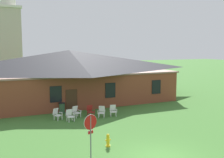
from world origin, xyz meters
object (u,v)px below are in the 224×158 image
lawn_chair_middle (90,110)px  trash_bin (62,108)px  lawn_chair_left_end (76,111)px  fire_hydrant (108,140)px  stop_sign (91,129)px  lawn_chair_right_end (102,111)px  lawn_chair_by_porch (57,114)px  lawn_chair_near_door (70,115)px  lawn_chair_far_side (113,110)px

lawn_chair_middle → trash_bin: (-2.00, 2.09, -0.00)m
lawn_chair_left_end → fire_hydrant: 7.55m
stop_sign → lawn_chair_right_end: 9.67m
fire_hydrant → lawn_chair_right_end: bearing=70.5°
trash_bin → lawn_chair_middle: bearing=-46.3°
lawn_chair_left_end → fire_hydrant: size_ratio=1.21×
lawn_chair_right_end → lawn_chair_middle: bearing=135.6°
stop_sign → lawn_chair_middle: bearing=69.9°
lawn_chair_by_porch → lawn_chair_near_door: size_ratio=1.00×
lawn_chair_far_side → lawn_chair_left_end: bearing=163.7°
stop_sign → lawn_chair_near_door: 8.72m
lawn_chair_right_end → trash_bin: 3.96m
lawn_chair_right_end → trash_bin: bearing=134.2°
lawn_chair_far_side → fire_hydrant: 7.47m
stop_sign → lawn_chair_near_door: bearing=81.1°
lawn_chair_left_end → lawn_chair_middle: bearing=-7.8°
lawn_chair_left_end → stop_sign: bearing=-102.9°
lawn_chair_near_door → lawn_chair_far_side: (3.96, 0.11, 0.00)m
lawn_chair_left_end → trash_bin: (-0.75, 1.91, -0.00)m
stop_sign → trash_bin: (1.43, 11.44, -1.38)m
stop_sign → lawn_chair_far_side: size_ratio=2.76×
lawn_chair_by_porch → trash_bin: 2.28m
lawn_chair_right_end → lawn_chair_left_end: bearing=155.4°
lawn_chair_near_door → lawn_chair_left_end: 1.32m
stop_sign → lawn_chair_middle: size_ratio=2.76×
stop_sign → lawn_chair_middle: 10.05m
lawn_chair_middle → fire_hydrant: size_ratio=1.21×
stop_sign → fire_hydrant: bearing=47.1°
lawn_chair_near_door → fire_hydrant: (0.51, -6.52, -0.12)m
stop_sign → lawn_chair_by_porch: size_ratio=2.76×
lawn_chair_left_end → lawn_chair_middle: (1.25, -0.17, 0.00)m
lawn_chair_middle → fire_hydrant: 7.54m
lawn_chair_left_end → lawn_chair_near_door: bearing=-129.7°
stop_sign → lawn_chair_far_side: (5.29, 8.61, -1.38)m
lawn_chair_left_end → lawn_chair_far_side: (3.11, -0.91, 0.00)m
lawn_chair_right_end → lawn_chair_far_side: same height
stop_sign → trash_bin: bearing=82.9°
lawn_chair_by_porch → lawn_chair_near_door: bearing=-45.3°
lawn_chair_far_side → trash_bin: size_ratio=0.98×
lawn_chair_right_end → lawn_chair_far_side: size_ratio=1.00×
lawn_chair_near_door → lawn_chair_middle: same height
lawn_chair_by_porch → fire_hydrant: 7.51m
lawn_chair_near_door → trash_bin: 2.93m
lawn_chair_left_end → fire_hydrant: lawn_chair_left_end is taller
lawn_chair_right_end → fire_hydrant: size_ratio=1.21×
lawn_chair_right_end → lawn_chair_far_side: bearing=0.7°
lawn_chair_right_end → stop_sign: bearing=-116.0°
lawn_chair_middle → lawn_chair_right_end: bearing=-44.4°
lawn_chair_by_porch → lawn_chair_middle: 2.95m
lawn_chair_far_side → trash_bin: trash_bin is taller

